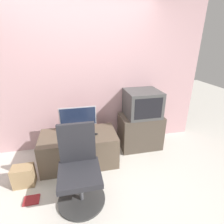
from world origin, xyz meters
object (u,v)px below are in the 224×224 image
(crt_tv, at_px, (142,103))
(office_chair, at_px, (79,172))
(cardboard_box_lower, at_px, (24,176))
(main_monitor, at_px, (78,119))
(mouse, at_px, (96,134))
(book, at_px, (32,200))
(keyboard, at_px, (81,136))

(crt_tv, xyz_separation_m, office_chair, (-1.17, -0.98, -0.46))
(office_chair, distance_m, cardboard_box_lower, 0.89)
(main_monitor, bearing_deg, mouse, -41.50)
(crt_tv, bearing_deg, book, -152.97)
(main_monitor, bearing_deg, cardboard_box_lower, -149.21)
(keyboard, xyz_separation_m, book, (-0.69, -0.58, -0.52))
(crt_tv, relative_size, book, 3.08)
(main_monitor, relative_size, crt_tv, 0.99)
(mouse, xyz_separation_m, book, (-0.92, -0.58, -0.53))
(mouse, bearing_deg, main_monitor, 138.50)
(mouse, bearing_deg, crt_tv, 21.14)
(keyboard, xyz_separation_m, office_chair, (-0.06, -0.65, -0.13))
(keyboard, bearing_deg, office_chair, -95.53)
(mouse, bearing_deg, office_chair, -114.35)
(crt_tv, relative_size, office_chair, 0.59)
(keyboard, bearing_deg, main_monitor, 95.37)
(book, bearing_deg, cardboard_box_lower, 114.15)
(main_monitor, bearing_deg, office_chair, -92.84)
(crt_tv, relative_size, cardboard_box_lower, 1.98)
(cardboard_box_lower, relative_size, book, 1.56)
(office_chair, bearing_deg, book, 173.94)
(office_chair, bearing_deg, main_monitor, 87.16)
(keyboard, relative_size, office_chair, 0.36)
(mouse, xyz_separation_m, office_chair, (-0.29, -0.64, -0.14))
(main_monitor, distance_m, mouse, 0.38)
(main_monitor, xyz_separation_m, keyboard, (0.02, -0.21, -0.20))
(office_chair, height_order, cardboard_box_lower, office_chair)
(office_chair, bearing_deg, crt_tv, 39.98)
(keyboard, height_order, mouse, mouse)
(crt_tv, height_order, office_chair, crt_tv)
(keyboard, distance_m, cardboard_box_lower, 0.95)
(keyboard, bearing_deg, mouse, -1.58)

